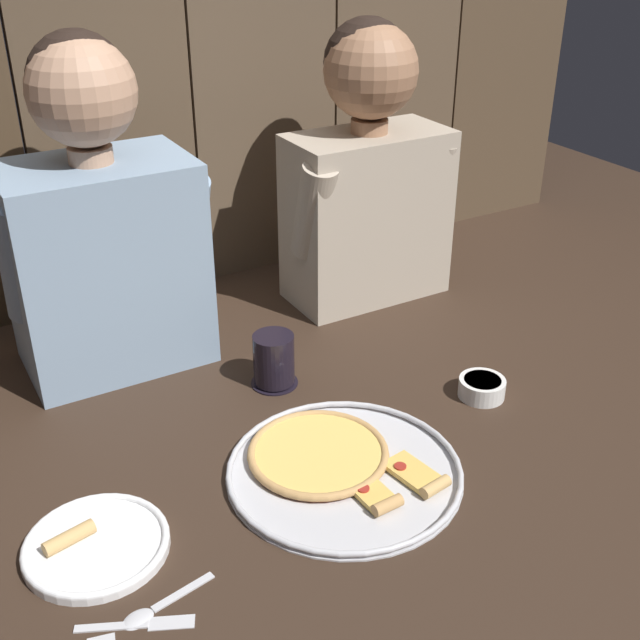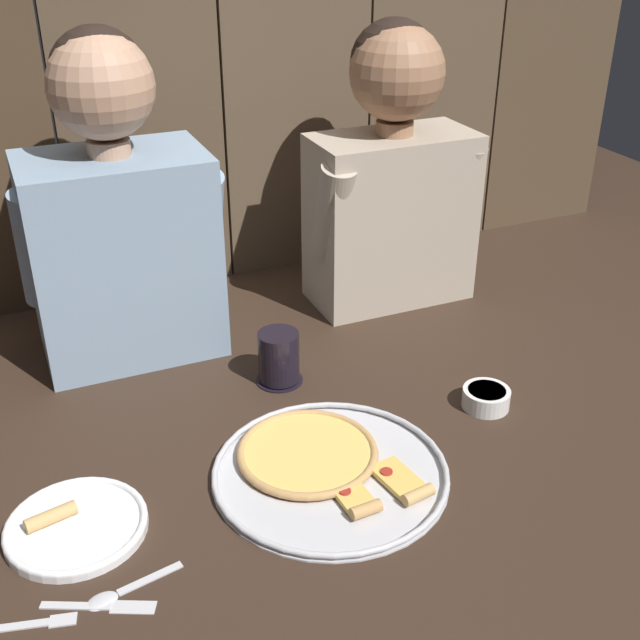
{
  "view_description": "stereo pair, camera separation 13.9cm",
  "coord_description": "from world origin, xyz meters",
  "px_view_note": "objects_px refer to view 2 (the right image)",
  "views": [
    {
      "loc": [
        -0.64,
        -0.96,
        0.84
      ],
      "look_at": [
        -0.03,
        0.1,
        0.18
      ],
      "focal_mm": 44.66,
      "sensor_mm": 36.0,
      "label": 1
    },
    {
      "loc": [
        -0.51,
        -1.02,
        0.84
      ],
      "look_at": [
        -0.03,
        0.1,
        0.18
      ],
      "focal_mm": 44.66,
      "sensor_mm": 36.0,
      "label": 2
    }
  ],
  "objects_px": {
    "diner_left": "(117,213)",
    "drinking_glass": "(279,358)",
    "dinner_plate": "(75,525)",
    "dipping_bowl": "(486,397)",
    "diner_right": "(393,170)",
    "pizza_tray": "(324,466)"
  },
  "relations": [
    {
      "from": "drinking_glass",
      "to": "dipping_bowl",
      "type": "relative_size",
      "value": 1.2
    },
    {
      "from": "dinner_plate",
      "to": "drinking_glass",
      "type": "height_order",
      "value": "drinking_glass"
    },
    {
      "from": "pizza_tray",
      "to": "dipping_bowl",
      "type": "height_order",
      "value": "dipping_bowl"
    },
    {
      "from": "drinking_glass",
      "to": "diner_right",
      "type": "height_order",
      "value": "diner_right"
    },
    {
      "from": "dipping_bowl",
      "to": "diner_right",
      "type": "height_order",
      "value": "diner_right"
    },
    {
      "from": "pizza_tray",
      "to": "diner_right",
      "type": "distance_m",
      "value": 0.72
    },
    {
      "from": "diner_left",
      "to": "diner_right",
      "type": "distance_m",
      "value": 0.6
    },
    {
      "from": "pizza_tray",
      "to": "dinner_plate",
      "type": "distance_m",
      "value": 0.4
    },
    {
      "from": "pizza_tray",
      "to": "drinking_glass",
      "type": "height_order",
      "value": "drinking_glass"
    },
    {
      "from": "diner_left",
      "to": "drinking_glass",
      "type": "bearing_deg",
      "value": -46.72
    },
    {
      "from": "dinner_plate",
      "to": "diner_left",
      "type": "xyz_separation_m",
      "value": [
        0.19,
        0.51,
        0.29
      ]
    },
    {
      "from": "dinner_plate",
      "to": "dipping_bowl",
      "type": "relative_size",
      "value": 2.41
    },
    {
      "from": "dipping_bowl",
      "to": "diner_left",
      "type": "xyz_separation_m",
      "value": [
        -0.55,
        0.48,
        0.28
      ]
    },
    {
      "from": "diner_left",
      "to": "diner_right",
      "type": "height_order",
      "value": "diner_left"
    },
    {
      "from": "dipping_bowl",
      "to": "diner_left",
      "type": "relative_size",
      "value": 0.14
    },
    {
      "from": "pizza_tray",
      "to": "drinking_glass",
      "type": "bearing_deg",
      "value": 84.07
    },
    {
      "from": "dinner_plate",
      "to": "drinking_glass",
      "type": "bearing_deg",
      "value": 31.89
    },
    {
      "from": "pizza_tray",
      "to": "diner_left",
      "type": "relative_size",
      "value": 0.61
    },
    {
      "from": "dipping_bowl",
      "to": "diner_left",
      "type": "bearing_deg",
      "value": 138.93
    },
    {
      "from": "drinking_glass",
      "to": "dinner_plate",
      "type": "bearing_deg",
      "value": -148.11
    },
    {
      "from": "diner_left",
      "to": "dipping_bowl",
      "type": "bearing_deg",
      "value": -41.07
    },
    {
      "from": "dipping_bowl",
      "to": "diner_right",
      "type": "xyz_separation_m",
      "value": [
        0.05,
        0.48,
        0.29
      ]
    }
  ]
}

